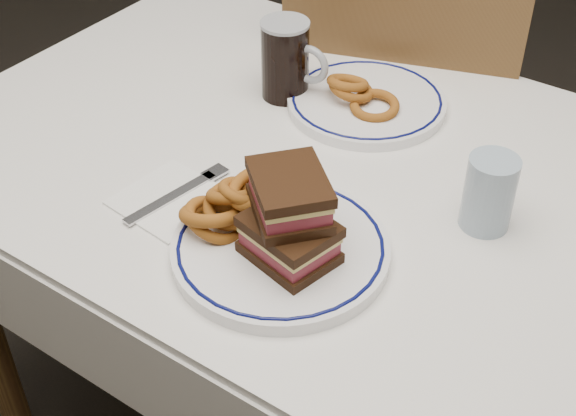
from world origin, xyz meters
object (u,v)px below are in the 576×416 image
Objects in this scene: far_plate at (366,102)px; chair_far at (400,120)px; main_plate at (280,249)px; beer_mug at (287,59)px; reuben_sandwich at (290,218)px.

chair_far is at bearing 104.21° from far_plate.
main_plate is 1.09× the size of far_plate.
chair_far is at bearing 80.28° from beer_mug.
far_plate is (-0.12, 0.40, -0.07)m from reuben_sandwich.
reuben_sandwich is at bearing -17.20° from main_plate.
reuben_sandwich reaches higher than main_plate.
reuben_sandwich is (0.19, -0.71, 0.30)m from chair_far.
reuben_sandwich and beer_mug have the same top height.
chair_far is 6.97× the size of beer_mug.
chair_far is 0.39m from far_plate.
beer_mug is (-0.25, 0.36, -0.01)m from reuben_sandwich.
chair_far is 3.27× the size of main_plate.
reuben_sandwich is 1.07× the size of beer_mug.
reuben_sandwich is 0.44m from beer_mug.
beer_mug is at bearing 123.59° from main_plate.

